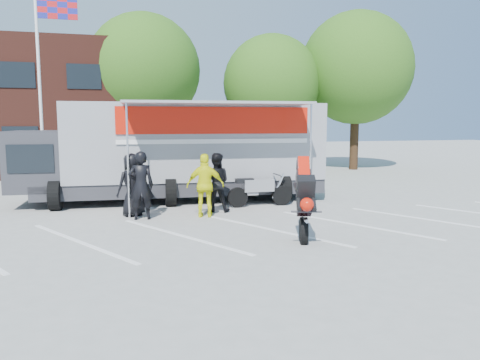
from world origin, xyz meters
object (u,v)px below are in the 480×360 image
tree_right (356,68)px  spectator_leather_b (141,185)px  spectator_leather_c (216,182)px  tree_left (144,71)px  spectator_hivis (205,185)px  transporter_truck (183,200)px  parked_motorcycle (260,206)px  flagpole (46,65)px  spectator_leather_a (132,185)px  tree_mid (272,84)px  stunt_bike_rider (301,236)px

tree_right → spectator_leather_b: bearing=-139.2°
tree_right → spectator_leather_c: tree_right is taller
tree_left → spectator_hivis: (0.83, -12.89, -4.62)m
transporter_truck → parked_motorcycle: bearing=-34.8°
flagpole → parked_motorcycle: 10.44m
tree_left → transporter_truck: bearing=-86.4°
flagpole → tree_left: bearing=54.7°
flagpole → spectator_leather_a: bearing=-64.0°
tree_left → tree_mid: tree_left is taller
spectator_leather_c → tree_right: bearing=-116.9°
transporter_truck → spectator_leather_c: size_ratio=5.87×
spectator_leather_a → spectator_leather_c: 2.56m
tree_mid → spectator_leather_a: tree_mid is taller
tree_mid → spectator_leather_c: (-5.69, -11.15, -4.02)m
spectator_leather_c → spectator_hivis: spectator_hivis is taller
tree_mid → tree_right: tree_right is taller
tree_mid → spectator_leather_c: tree_mid is taller
tree_left → spectator_leather_a: 13.06m
tree_left → spectator_hivis: bearing=-86.3°
tree_left → stunt_bike_rider: size_ratio=3.95×
spectator_leather_a → spectator_leather_b: (0.22, -0.57, 0.05)m
transporter_truck → spectator_leather_a: size_ratio=5.74×
flagpole → spectator_leather_c: (5.56, -6.15, -4.13)m
tree_right → transporter_truck: (-11.39, -8.30, -5.88)m
tree_mid → spectator_leather_b: size_ratio=3.86×
flagpole → parked_motorcycle: flagpole is taller
flagpole → spectator_hivis: (5.08, -6.89, -4.11)m
parked_motorcycle → stunt_bike_rider: (-0.28, -4.19, 0.00)m
parked_motorcycle → tree_mid: bearing=-21.0°
parked_motorcycle → spectator_leather_b: 4.22m
tree_right → spectator_hivis: bearing=-134.4°
tree_right → flagpole: bearing=-164.5°
tree_left → spectator_leather_c: tree_left is taller
tree_left → tree_right: bearing=-7.1°
flagpole → spectator_leather_b: size_ratio=4.03×
tree_right → stunt_bike_rider: (-9.34, -14.33, -5.88)m
parked_motorcycle → spectator_hivis: 2.62m
tree_left → parked_motorcycle: 13.23m
spectator_leather_b → spectator_hivis: 1.87m
flagpole → parked_motorcycle: size_ratio=3.53×
parked_motorcycle → spectator_leather_a: 4.32m
flagpole → tree_mid: (11.24, 5.00, -0.11)m
tree_left → tree_right: tree_right is taller
spectator_leather_b → parked_motorcycle: bearing=-159.6°
spectator_leather_a → spectator_leather_b: spectator_leather_b is taller
spectator_leather_c → tree_mid: bearing=-98.8°
parked_motorcycle → transporter_truck: bearing=51.5°
spectator_leather_a → spectator_leather_b: bearing=88.9°
transporter_truck → stunt_bike_rider: bearing=-67.7°
parked_motorcycle → tree_right: bearing=-41.8°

